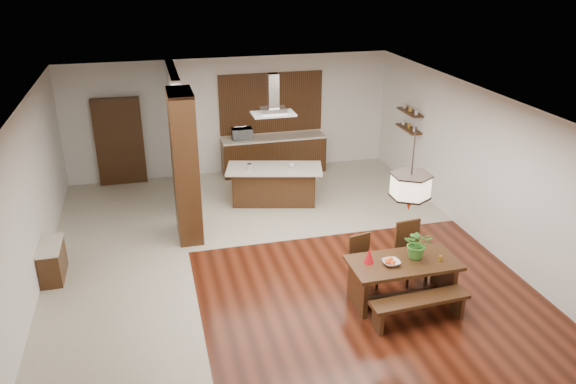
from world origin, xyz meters
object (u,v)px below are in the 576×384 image
object	(u,v)px
foliage_plant	(418,244)
island_cup	(291,165)
dining_table	(403,272)
microwave	(242,134)
dining_bench	(419,310)
dining_chair_right	(413,253)
kitchen_island	(274,185)
fruit_bowl	(391,263)
range_hood	(273,94)
pendant_lantern	(412,170)
dining_chair_left	(364,263)
hallway_console	(53,261)

from	to	relation	value
foliage_plant	island_cup	size ratio (longest dim) A/B	3.67
dining_table	microwave	size ratio (longest dim) A/B	3.50
dining_bench	dining_chair_right	size ratio (longest dim) A/B	1.50
dining_chair_right	island_cup	size ratio (longest dim) A/B	7.71
kitchen_island	microwave	world-z (taller)	microwave
fruit_bowl	range_hood	xyz separation A→B (m)	(-0.87, 4.30, 1.72)
range_hood	dining_table	bearing A→B (deg)	-75.50
fruit_bowl	range_hood	bearing A→B (deg)	101.43
dining_bench	island_cup	bearing A→B (deg)	98.77
dining_bench	pendant_lantern	bearing A→B (deg)	90.16
dining_table	pendant_lantern	world-z (taller)	pendant_lantern
dining_table	pendant_lantern	bearing A→B (deg)	180.00
dining_chair_right	microwave	bearing A→B (deg)	102.99
dining_chair_left	dining_chair_right	size ratio (longest dim) A/B	0.87
pendant_lantern	foliage_plant	bearing A→B (deg)	13.48
dining_chair_right	microwave	distance (m)	5.95
hallway_console	microwave	distance (m)	5.73
microwave	dining_bench	bearing A→B (deg)	-77.93
dining_table	fruit_bowl	size ratio (longest dim) A/B	6.48
foliage_plant	range_hood	size ratio (longest dim) A/B	0.55
island_cup	dining_bench	bearing A→B (deg)	-81.23
dining_table	microwave	bearing A→B (deg)	103.47
dining_chair_right	foliage_plant	world-z (taller)	foliage_plant
dining_chair_left	pendant_lantern	distance (m)	1.92
island_cup	kitchen_island	bearing A→B (deg)	163.52
dining_chair_right	island_cup	bearing A→B (deg)	102.09
microwave	foliage_plant	bearing A→B (deg)	-74.44
dining_chair_right	pendant_lantern	bearing A→B (deg)	-134.84
dining_chair_left	foliage_plant	distance (m)	0.97
hallway_console	fruit_bowl	bearing A→B (deg)	-22.40
dining_chair_right	kitchen_island	distance (m)	4.03
fruit_bowl	range_hood	size ratio (longest dim) A/B	0.30
pendant_lantern	foliage_plant	distance (m)	1.31
foliage_plant	dining_chair_left	bearing A→B (deg)	145.57
dining_bench	foliage_plant	world-z (taller)	foliage_plant
dining_chair_left	dining_chair_right	bearing A→B (deg)	-11.63
foliage_plant	microwave	world-z (taller)	microwave
pendant_lantern	microwave	xyz separation A→B (m)	(-1.47, 6.13, -1.16)
foliage_plant	fruit_bowl	distance (m)	0.53
pendant_lantern	kitchen_island	bearing A→B (deg)	104.51
microwave	hallway_console	bearing A→B (deg)	-135.28
dining_bench	range_hood	distance (m)	5.49
dining_chair_right	foliage_plant	size ratio (longest dim) A/B	2.10
pendant_lantern	island_cup	bearing A→B (deg)	100.03
fruit_bowl	pendant_lantern	bearing A→B (deg)	10.30
dining_table	island_cup	distance (m)	4.23
dining_chair_right	foliage_plant	xyz separation A→B (m)	(-0.18, -0.47, 0.45)
dining_chair_left	fruit_bowl	distance (m)	0.67
dining_chair_left	fruit_bowl	xyz separation A→B (m)	(0.20, -0.57, 0.30)
range_hood	microwave	world-z (taller)	range_hood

